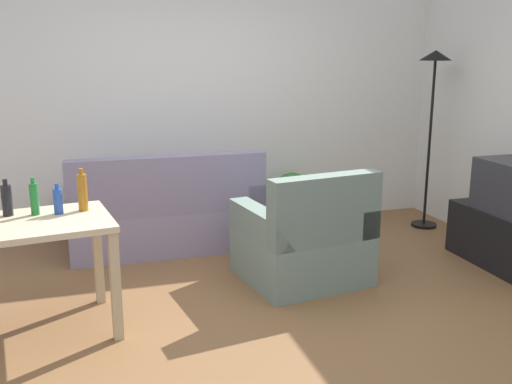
{
  "coord_description": "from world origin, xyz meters",
  "views": [
    {
      "loc": [
        -1.14,
        -3.6,
        1.79
      ],
      "look_at": [
        0.1,
        0.5,
        0.75
      ],
      "focal_mm": 40.48,
      "sensor_mm": 36.0,
      "label": 1
    }
  ],
  "objects_px": {
    "bottle_blue": "(58,201)",
    "bottle_amber": "(82,192)",
    "bottle_dark": "(7,200)",
    "torchiere_lamp": "(433,91)",
    "armchair": "(305,242)",
    "couch": "(166,216)",
    "potted_plant": "(292,195)",
    "bottle_green": "(34,199)",
    "desk": "(12,240)",
    "tv_stand": "(508,240)"
  },
  "relations": [
    {
      "from": "bottle_dark",
      "to": "bottle_green",
      "type": "relative_size",
      "value": 0.97
    },
    {
      "from": "potted_plant",
      "to": "bottle_dark",
      "type": "relative_size",
      "value": 2.36
    },
    {
      "from": "desk",
      "to": "bottle_green",
      "type": "bearing_deg",
      "value": 42.18
    },
    {
      "from": "bottle_dark",
      "to": "bottle_green",
      "type": "distance_m",
      "value": 0.17
    },
    {
      "from": "tv_stand",
      "to": "torchiere_lamp",
      "type": "relative_size",
      "value": 0.61
    },
    {
      "from": "couch",
      "to": "potted_plant",
      "type": "relative_size",
      "value": 3.04
    },
    {
      "from": "couch",
      "to": "armchair",
      "type": "relative_size",
      "value": 1.7
    },
    {
      "from": "potted_plant",
      "to": "bottle_dark",
      "type": "xyz_separation_m",
      "value": [
        -2.56,
        -1.59,
        0.54
      ]
    },
    {
      "from": "desk",
      "to": "bottle_blue",
      "type": "relative_size",
      "value": 6.26
    },
    {
      "from": "torchiere_lamp",
      "to": "bottle_green",
      "type": "bearing_deg",
      "value": -162.2
    },
    {
      "from": "bottle_green",
      "to": "bottle_amber",
      "type": "xyz_separation_m",
      "value": [
        0.3,
        0.01,
        0.02
      ]
    },
    {
      "from": "torchiere_lamp",
      "to": "bottle_green",
      "type": "relative_size",
      "value": 7.28
    },
    {
      "from": "couch",
      "to": "bottle_amber",
      "type": "relative_size",
      "value": 6.03
    },
    {
      "from": "tv_stand",
      "to": "bottle_amber",
      "type": "bearing_deg",
      "value": 88.85
    },
    {
      "from": "couch",
      "to": "bottle_green",
      "type": "relative_size",
      "value": 6.98
    },
    {
      "from": "potted_plant",
      "to": "bottle_dark",
      "type": "height_order",
      "value": "bottle_dark"
    },
    {
      "from": "tv_stand",
      "to": "bottle_blue",
      "type": "relative_size",
      "value": 5.35
    },
    {
      "from": "bottle_blue",
      "to": "potted_plant",
      "type": "bearing_deg",
      "value": 36.14
    },
    {
      "from": "torchiere_lamp",
      "to": "bottle_blue",
      "type": "relative_size",
      "value": 8.8
    },
    {
      "from": "bottle_green",
      "to": "potted_plant",
      "type": "bearing_deg",
      "value": 34.11
    },
    {
      "from": "tv_stand",
      "to": "bottle_amber",
      "type": "relative_size",
      "value": 3.82
    },
    {
      "from": "armchair",
      "to": "couch",
      "type": "bearing_deg",
      "value": -59.04
    },
    {
      "from": "bottle_amber",
      "to": "bottle_green",
      "type": "bearing_deg",
      "value": -177.34
    },
    {
      "from": "bottle_dark",
      "to": "bottle_blue",
      "type": "bearing_deg",
      "value": -8.99
    },
    {
      "from": "torchiere_lamp",
      "to": "armchair",
      "type": "height_order",
      "value": "torchiere_lamp"
    },
    {
      "from": "armchair",
      "to": "bottle_green",
      "type": "xyz_separation_m",
      "value": [
        -1.96,
        -0.17,
        0.55
      ]
    },
    {
      "from": "couch",
      "to": "tv_stand",
      "type": "distance_m",
      "value": 3.02
    },
    {
      "from": "desk",
      "to": "bottle_dark",
      "type": "relative_size",
      "value": 5.32
    },
    {
      "from": "potted_plant",
      "to": "bottle_dark",
      "type": "bearing_deg",
      "value": -148.14
    },
    {
      "from": "torchiere_lamp",
      "to": "bottle_amber",
      "type": "relative_size",
      "value": 6.29
    },
    {
      "from": "tv_stand",
      "to": "desk",
      "type": "relative_size",
      "value": 0.86
    },
    {
      "from": "couch",
      "to": "bottle_dark",
      "type": "relative_size",
      "value": 7.17
    },
    {
      "from": "potted_plant",
      "to": "bottle_green",
      "type": "height_order",
      "value": "bottle_green"
    },
    {
      "from": "bottle_blue",
      "to": "bottle_amber",
      "type": "height_order",
      "value": "bottle_amber"
    },
    {
      "from": "armchair",
      "to": "bottle_blue",
      "type": "relative_size",
      "value": 4.95
    },
    {
      "from": "torchiere_lamp",
      "to": "bottle_blue",
      "type": "distance_m",
      "value": 3.82
    },
    {
      "from": "bottle_green",
      "to": "bottle_dark",
      "type": "bearing_deg",
      "value": 170.24
    },
    {
      "from": "bottle_blue",
      "to": "bottle_amber",
      "type": "relative_size",
      "value": 0.71
    },
    {
      "from": "armchair",
      "to": "bottle_amber",
      "type": "xyz_separation_m",
      "value": [
        -1.66,
        -0.16,
        0.57
      ]
    },
    {
      "from": "bottle_dark",
      "to": "bottle_amber",
      "type": "distance_m",
      "value": 0.47
    },
    {
      "from": "potted_plant",
      "to": "armchair",
      "type": "height_order",
      "value": "armchair"
    },
    {
      "from": "torchiere_lamp",
      "to": "desk",
      "type": "bearing_deg",
      "value": -160.6
    },
    {
      "from": "desk",
      "to": "bottle_green",
      "type": "relative_size",
      "value": 5.18
    },
    {
      "from": "desk",
      "to": "bottle_green",
      "type": "distance_m",
      "value": 0.3
    },
    {
      "from": "couch",
      "to": "potted_plant",
      "type": "height_order",
      "value": "couch"
    },
    {
      "from": "couch",
      "to": "torchiere_lamp",
      "type": "bearing_deg",
      "value": 177.59
    },
    {
      "from": "potted_plant",
      "to": "tv_stand",
      "type": "bearing_deg",
      "value": -51.61
    },
    {
      "from": "armchair",
      "to": "bottle_dark",
      "type": "bearing_deg",
      "value": -4.88
    },
    {
      "from": "bottle_dark",
      "to": "bottle_green",
      "type": "height_order",
      "value": "bottle_green"
    },
    {
      "from": "armchair",
      "to": "bottle_green",
      "type": "distance_m",
      "value": 2.05
    }
  ]
}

